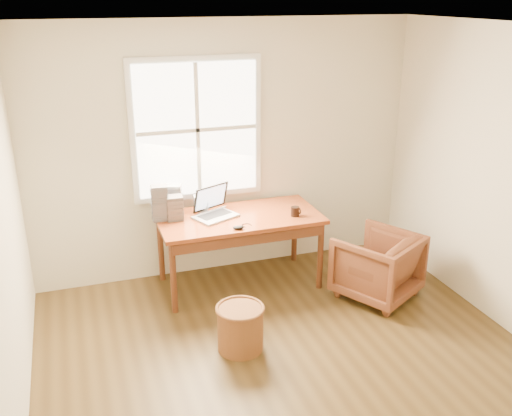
% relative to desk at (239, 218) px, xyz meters
% --- Properties ---
extents(room_shell, '(4.04, 4.54, 2.64)m').
position_rel_desk_xyz_m(room_shell, '(-0.02, -1.64, 0.59)').
color(room_shell, '#4C381A').
rests_on(room_shell, ground).
extents(desk, '(1.60, 0.80, 0.04)m').
position_rel_desk_xyz_m(desk, '(0.00, 0.00, 0.00)').
color(desk, brown).
rests_on(desk, room_shell).
extents(armchair, '(0.96, 0.97, 0.65)m').
position_rel_desk_xyz_m(armchair, '(1.20, -0.66, -0.40)').
color(armchair, brown).
rests_on(armchair, room_shell).
extents(wicker_stool, '(0.43, 0.43, 0.38)m').
position_rel_desk_xyz_m(wicker_stool, '(-0.33, -1.10, -0.54)').
color(wicker_stool, brown).
rests_on(wicker_stool, room_shell).
extents(laptop, '(0.53, 0.54, 0.30)m').
position_rel_desk_xyz_m(laptop, '(-0.23, 0.03, 0.17)').
color(laptop, '#ACAFB3').
rests_on(laptop, desk).
extents(mouse, '(0.11, 0.08, 0.03)m').
position_rel_desk_xyz_m(mouse, '(-0.10, -0.32, 0.04)').
color(mouse, black).
rests_on(mouse, desk).
extents(coffee_mug, '(0.10, 0.10, 0.09)m').
position_rel_desk_xyz_m(coffee_mug, '(0.52, -0.18, 0.07)').
color(coffee_mug, black).
rests_on(coffee_mug, desk).
extents(cd_stack_a, '(0.17, 0.16, 0.29)m').
position_rel_desk_xyz_m(cd_stack_a, '(-0.58, 0.30, 0.16)').
color(cd_stack_a, '#AEB1BA').
rests_on(cd_stack_a, desk).
extents(cd_stack_b, '(0.16, 0.14, 0.24)m').
position_rel_desk_xyz_m(cd_stack_b, '(-0.62, 0.11, 0.14)').
color(cd_stack_b, '#27272C').
rests_on(cd_stack_b, desk).
extents(cd_stack_c, '(0.16, 0.15, 0.35)m').
position_rel_desk_xyz_m(cd_stack_c, '(-0.75, 0.15, 0.19)').
color(cd_stack_c, gray).
rests_on(cd_stack_c, desk).
extents(cd_stack_d, '(0.14, 0.13, 0.16)m').
position_rel_desk_xyz_m(cd_stack_d, '(-0.32, 0.26, 0.10)').
color(cd_stack_d, silver).
rests_on(cd_stack_d, desk).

